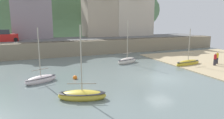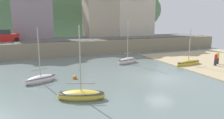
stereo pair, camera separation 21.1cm
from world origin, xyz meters
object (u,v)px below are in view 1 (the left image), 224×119
Objects in this scene: waterfront_building_left at (31,10)px; waterfront_building_centre at (102,12)px; sailboat_blue_trim at (188,63)px; sailboat_white_hull at (127,61)px; person_on_slipway at (215,59)px; waterfront_building_right at (131,11)px; parked_car_near_slipway at (4,37)px; church_with_spire at (143,2)px; fishing_boat_green at (41,79)px; person_near_water at (217,57)px; mooring_buoy at (75,78)px; sailboat_far_left at (82,95)px.

waterfront_building_centre is (14.06, 0.00, -0.16)m from waterfront_building_left.
sailboat_white_hull reaches higher than sailboat_blue_trim.
person_on_slipway is at bearing -47.45° from waterfront_building_left.
parked_car_near_slipway is (-25.47, -4.50, -4.52)m from waterfront_building_right.
sailboat_white_hull is (-6.84, 4.22, 0.03)m from sailboat_blue_trim.
waterfront_building_right is 7.18m from church_with_spire.
waterfront_building_centre is 6.19× the size of person_on_slipway.
fishing_boat_green is (-0.05, -22.05, -7.34)m from waterfront_building_left.
fishing_boat_green is 3.35× the size of person_near_water.
waterfront_building_right is at bearing 75.69° from sailboat_blue_trim.
fishing_boat_green reaches higher than person_on_slipway.
sailboat_blue_trim is 8.04m from sailboat_white_hull.
mooring_buoy is (-18.05, 1.03, -0.85)m from person_on_slipway.
person_near_water is (22.42, -0.47, 0.68)m from fishing_boat_green.
sailboat_blue_trim is at bearing 165.34° from person_near_water.
fishing_boat_green is 12.08× the size of mooring_buoy.
mooring_buoy is (-23.17, -26.15, -10.02)m from church_with_spire.
waterfront_building_left reaches higher than parked_car_near_slipway.
person_near_water is (1.09, 0.66, 0.00)m from person_on_slipway.
fishing_boat_green is 18.34m from parked_car_near_slipway.
mooring_buoy is at bearing -81.70° from waterfront_building_left.
person_near_water is 19.16m from mooring_buoy.
sailboat_white_hull reaches higher than fishing_boat_green.
church_with_spire is at bearing 79.33° from person_on_slipway.
waterfront_building_centre is 23.07m from sailboat_blue_trim.
mooring_buoy is at bearing -170.03° from sailboat_white_hull.
church_with_spire reaches higher than sailboat_far_left.
waterfront_building_centre is 22.30× the size of mooring_buoy.
sailboat_white_hull is at bearing -56.18° from waterfront_building_left.
sailboat_white_hull is at bearing -98.19° from waterfront_building_centre.
waterfront_building_left is 7.77m from parked_car_near_slipway.
waterfront_building_centre is 6.19× the size of person_near_water.
sailboat_far_left is 5.55m from mooring_buoy.
sailboat_white_hull reaches higher than person_on_slipway.
sailboat_far_left is at bearing -126.94° from church_with_spire.
parked_car_near_slipway is at bearing 135.89° from sailboat_blue_trim.
sailboat_blue_trim is 4.15m from person_near_water.
waterfront_building_right reaches higher than parked_car_near_slipway.
waterfront_building_right is at bearing -143.71° from church_with_spire.
person_on_slipway is at bearing -26.61° from fishing_boat_green.
person_on_slipway is at bearing -149.05° from person_near_water.
waterfront_building_right is 6.49× the size of person_on_slipway.
parked_car_near_slipway is 32.45m from person_near_water.
fishing_boat_green is 6.20m from sailboat_far_left.
waterfront_building_left reaches higher than sailboat_blue_trim.
person_near_water is at bearing -86.39° from waterfront_building_right.
church_with_spire reaches higher than mooring_buoy.
waterfront_building_centre reaches higher than sailboat_blue_trim.
person_near_water is at bearing -46.30° from sailboat_white_hull.
church_with_spire is at bearing 81.37° from person_near_water.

